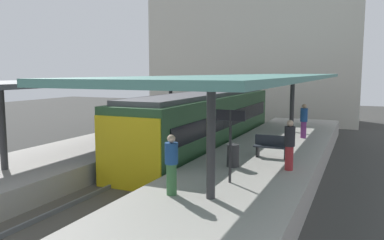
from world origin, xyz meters
TOP-DOWN VIEW (x-y plane):
  - ground_plane at (0.00, 0.00)m, footprint 80.00×80.00m
  - platform_left at (-3.80, 0.00)m, footprint 4.40×28.00m
  - platform_right at (3.80, 0.00)m, footprint 4.40×28.00m
  - track_ballast at (0.00, 0.00)m, footprint 3.20×28.00m
  - rail_near_side at (-0.72, 0.00)m, footprint 0.08×28.00m
  - rail_far_side at (0.72, 0.00)m, footprint 0.08×28.00m
  - commuter_train at (0.00, 4.32)m, footprint 2.78×14.89m
  - canopy_left at (-3.80, 1.40)m, footprint 4.18×21.00m
  - canopy_right at (3.80, 1.40)m, footprint 4.18×21.00m
  - platform_bench at (4.23, 0.67)m, footprint 1.40×0.41m
  - platform_sign at (3.80, -3.29)m, footprint 0.90×0.08m
  - litter_bin at (3.28, -1.38)m, footprint 0.44×0.44m
  - passenger_near_bench at (4.72, 5.80)m, footprint 0.36×0.36m
  - passenger_mid_platform at (2.72, -5.06)m, footprint 0.36×0.36m
  - passenger_far_end at (5.18, -1.06)m, footprint 0.36×0.36m
  - station_building_backdrop at (-1.75, 20.00)m, footprint 18.00×6.00m

SIDE VIEW (x-z plane):
  - ground_plane at x=0.00m, z-range 0.00..0.00m
  - track_ballast at x=0.00m, z-range 0.00..0.20m
  - rail_near_side at x=-0.72m, z-range 0.20..0.34m
  - rail_far_side at x=0.72m, z-range 0.20..0.34m
  - platform_left at x=-3.80m, z-range 0.00..1.00m
  - platform_right at x=3.80m, z-range 0.00..1.00m
  - litter_bin at x=3.28m, z-range 1.00..1.80m
  - platform_bench at x=4.23m, z-range 1.03..1.89m
  - commuter_train at x=0.00m, z-range 0.18..3.28m
  - passenger_mid_platform at x=2.72m, z-range 1.03..2.69m
  - passenger_far_end at x=5.18m, z-range 1.03..2.76m
  - passenger_near_bench at x=4.72m, z-range 1.03..2.77m
  - platform_sign at x=3.80m, z-range 1.52..3.73m
  - canopy_left at x=-3.80m, z-range 2.38..5.36m
  - canopy_right at x=3.80m, z-range 2.49..5.69m
  - station_building_backdrop at x=-1.75m, z-range 0.00..11.00m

